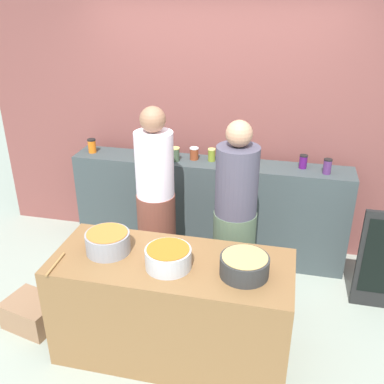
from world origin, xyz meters
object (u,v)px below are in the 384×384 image
at_px(preserve_jar_6, 212,155).
at_px(cooking_pot_center, 168,258).
at_px(preserve_jar_7, 232,157).
at_px(preserve_jar_5, 194,154).
at_px(preserve_jar_3, 169,151).
at_px(cooking_pot_right, 244,266).
at_px(preserve_jar_2, 153,151).
at_px(preserve_jar_10, 327,166).
at_px(wooden_spoon, 55,264).
at_px(cooking_pot_left, 108,242).
at_px(cook_with_tongs, 156,209).
at_px(preserve_jar_9, 303,162).
at_px(cook_in_cap, 235,229).
at_px(preserve_jar_1, 141,153).
at_px(preserve_jar_4, 176,154).
at_px(bread_crate, 32,313).
at_px(preserve_jar_0, 92,146).
at_px(preserve_jar_8, 251,155).

height_order(preserve_jar_6, cooking_pot_center, preserve_jar_6).
bearing_deg(preserve_jar_7, preserve_jar_5, 174.73).
relative_size(preserve_jar_3, cooking_pot_right, 0.31).
xyz_separation_m(preserve_jar_2, preserve_jar_10, (1.63, -0.03, -0.00)).
bearing_deg(preserve_jar_5, wooden_spoon, -110.01).
xyz_separation_m(cooking_pot_left, cook_with_tongs, (0.12, 0.79, -0.12)).
relative_size(preserve_jar_5, cook_with_tongs, 0.07).
height_order(preserve_jar_6, cooking_pot_left, preserve_jar_6).
height_order(preserve_jar_5, cook_with_tongs, cook_with_tongs).
bearing_deg(preserve_jar_9, cook_in_cap, -122.62).
distance_m(preserve_jar_7, preserve_jar_9, 0.66).
relative_size(preserve_jar_7, cook_with_tongs, 0.08).
xyz_separation_m(preserve_jar_1, cook_in_cap, (1.04, -0.73, -0.31)).
relative_size(preserve_jar_4, cook_with_tongs, 0.08).
xyz_separation_m(preserve_jar_7, preserve_jar_10, (0.87, -0.05, 0.01)).
bearing_deg(bread_crate, preserve_jar_5, 53.64).
height_order(preserve_jar_0, bread_crate, preserve_jar_0).
distance_m(cooking_pot_left, wooden_spoon, 0.39).
xyz_separation_m(preserve_jar_7, cooking_pot_left, (-0.69, -1.38, -0.19)).
height_order(cooking_pot_center, cook_with_tongs, cook_with_tongs).
relative_size(preserve_jar_8, wooden_spoon, 0.53).
xyz_separation_m(preserve_jar_3, preserve_jar_7, (0.63, -0.06, 0.01)).
bearing_deg(preserve_jar_4, preserve_jar_0, 177.44).
height_order(preserve_jar_0, cooking_pot_center, preserve_jar_0).
relative_size(preserve_jar_4, wooden_spoon, 0.50).
height_order(cooking_pot_left, wooden_spoon, cooking_pot_left).
bearing_deg(cooking_pot_left, preserve_jar_4, 83.51).
bearing_deg(cook_with_tongs, preserve_jar_6, 59.12).
xyz_separation_m(preserve_jar_0, preserve_jar_4, (0.88, -0.04, -0.00)).
relative_size(preserve_jar_1, cook_in_cap, 0.06).
bearing_deg(preserve_jar_3, cook_with_tongs, -84.83).
distance_m(preserve_jar_3, preserve_jar_6, 0.43).
distance_m(preserve_jar_8, wooden_spoon, 2.07).
relative_size(preserve_jar_3, preserve_jar_4, 0.76).
height_order(preserve_jar_5, preserve_jar_10, preserve_jar_10).
xyz_separation_m(preserve_jar_3, cooking_pot_left, (-0.06, -1.43, -0.18)).
bearing_deg(preserve_jar_10, preserve_jar_9, 157.58).
bearing_deg(bread_crate, preserve_jar_7, 44.41).
xyz_separation_m(preserve_jar_5, cooking_pot_center, (0.16, -1.50, -0.19)).
relative_size(preserve_jar_6, preserve_jar_9, 0.96).
distance_m(preserve_jar_3, preserve_jar_5, 0.26).
distance_m(preserve_jar_1, cooking_pot_center, 1.60).
height_order(preserve_jar_3, preserve_jar_7, preserve_jar_7).
height_order(cooking_pot_left, cook_with_tongs, cook_with_tongs).
height_order(preserve_jar_4, cook_with_tongs, cook_with_tongs).
relative_size(preserve_jar_4, cooking_pot_right, 0.41).
distance_m(preserve_jar_7, bread_crate, 2.21).
height_order(preserve_jar_3, preserve_jar_4, preserve_jar_4).
distance_m(preserve_jar_8, preserve_jar_9, 0.49).
height_order(preserve_jar_1, preserve_jar_7, preserve_jar_7).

